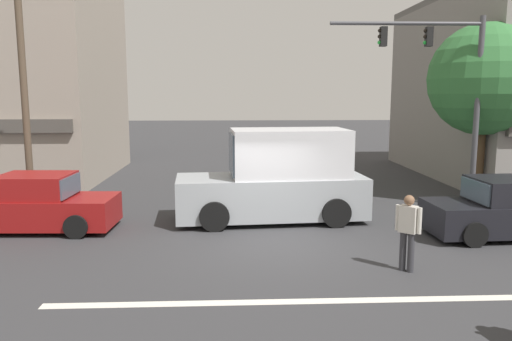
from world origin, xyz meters
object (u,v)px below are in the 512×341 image
street_tree (485,80)px  utility_pole_far_right (497,86)px  sedan_crossing_leftbound (40,205)px  sedan_crossing_center (506,210)px  traffic_light_mast (449,81)px  utility_pole_near_left (24,87)px  van_waiting_far (284,159)px  box_truck_parked_curbside (278,179)px  pedestrian_mid_crossing (408,228)px

street_tree → utility_pole_far_right: 1.88m
sedan_crossing_leftbound → sedan_crossing_center: bearing=-5.5°
utility_pole_far_right → traffic_light_mast: bearing=-137.5°
utility_pole_near_left → traffic_light_mast: size_ratio=1.24×
street_tree → van_waiting_far: (-6.57, 4.01, -3.27)m
utility_pole_far_right → sedan_crossing_center: utility_pole_far_right is taller
utility_pole_near_left → sedan_crossing_center: bearing=-14.7°
utility_pole_far_right → sedan_crossing_center: bearing=-114.5°
sedan_crossing_center → sedan_crossing_leftbound: bearing=174.5°
box_truck_parked_curbside → sedan_crossing_leftbound: size_ratio=1.37×
utility_pole_near_left → pedestrian_mid_crossing: bearing=-30.7°
utility_pole_near_left → street_tree: bearing=3.6°
pedestrian_mid_crossing → utility_pole_far_right: bearing=53.6°
street_tree → utility_pole_near_left: (-15.35, -0.97, -0.29)m
box_truck_parked_curbside → sedan_crossing_center: bearing=-18.8°
van_waiting_far → traffic_light_mast: bearing=-49.6°
utility_pole_far_right → utility_pole_near_left: bearing=-171.8°
sedan_crossing_center → box_truck_parked_curbside: bearing=161.2°
sedan_crossing_leftbound → sedan_crossing_center: size_ratio=1.00×
traffic_light_mast → pedestrian_mid_crossing: traffic_light_mast is taller
pedestrian_mid_crossing → sedan_crossing_leftbound: bearing=157.9°
sedan_crossing_center → van_waiting_far: size_ratio=0.89×
utility_pole_near_left → traffic_light_mast: 13.45m
utility_pole_near_left → traffic_light_mast: (13.44, -0.47, 0.19)m
van_waiting_far → pedestrian_mid_crossing: 11.20m
utility_pole_far_right → van_waiting_far: size_ratio=1.68×
utility_pole_near_left → box_truck_parked_curbside: 8.53m
utility_pole_near_left → traffic_light_mast: utility_pole_near_left is taller
sedan_crossing_center → pedestrian_mid_crossing: bearing=-144.8°
street_tree → utility_pole_near_left: utility_pole_near_left is taller
van_waiting_far → sedan_crossing_leftbound: bearing=-135.8°
street_tree → box_truck_parked_curbside: bearing=-160.8°
traffic_light_mast → utility_pole_far_right: bearing=42.5°
box_truck_parked_curbside → van_waiting_far: bearing=82.5°
traffic_light_mast → sedan_crossing_leftbound: 12.88m
street_tree → van_waiting_far: size_ratio=1.34×
sedan_crossing_leftbound → pedestrian_mid_crossing: pedestrian_mid_crossing is taller
traffic_light_mast → sedan_crossing_center: (0.39, -3.15, -3.46)m
sedan_crossing_leftbound → van_waiting_far: bearing=44.2°
utility_pole_far_right → box_truck_parked_curbside: (-8.65, -4.01, -2.81)m
van_waiting_far → pedestrian_mid_crossing: size_ratio=2.79×
pedestrian_mid_crossing → traffic_light_mast: bearing=60.9°
sedan_crossing_leftbound → sedan_crossing_center: 12.70m
utility_pole_near_left → traffic_light_mast: bearing=-2.0°
sedan_crossing_leftbound → pedestrian_mid_crossing: 9.84m
sedan_crossing_center → pedestrian_mid_crossing: pedestrian_mid_crossing is taller
traffic_light_mast → utility_pole_near_left: bearing=178.0°
street_tree → utility_pole_far_right: bearing=49.4°
van_waiting_far → sedan_crossing_center: bearing=-59.6°
utility_pole_far_right → sedan_crossing_center: (-2.74, -6.01, -3.35)m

